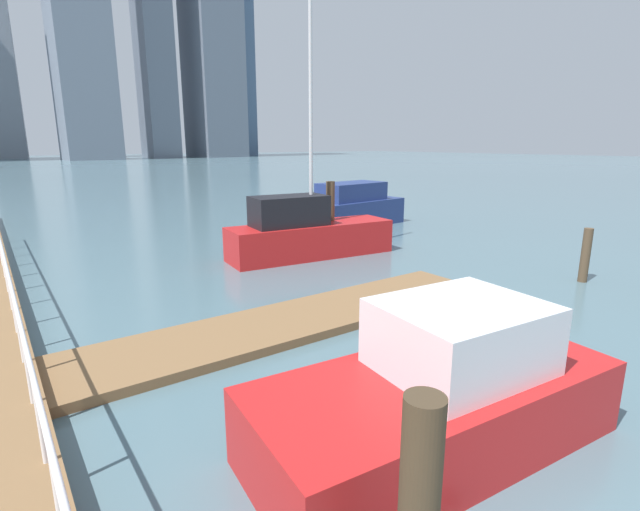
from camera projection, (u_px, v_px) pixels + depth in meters
ground_plane at (99, 245)px, 17.94m from camera, size 300.00×300.00×0.00m
floating_dock at (290, 322)px, 9.99m from camera, size 10.25×2.00×0.18m
boardwalk_railing at (20, 328)px, 6.71m from camera, size 0.06×28.32×1.08m
dock_piling_2 at (586, 255)px, 13.04m from camera, size 0.24×0.24×1.52m
dock_piling_3 at (330, 217)px, 16.62m from camera, size 0.31×0.31×2.50m
moored_boat_0 at (339, 210)px, 21.48m from camera, size 7.40×2.79×2.01m
moored_boat_1 at (440, 394)px, 5.95m from camera, size 4.99×2.48×1.87m
moored_boat_2 at (306, 232)px, 15.90m from camera, size 5.87×2.18×9.72m
skyline_tower_5 at (210, 12)px, 121.32m from camera, size 13.47×14.45×73.21m
skyline_tower_6 at (232, 39)px, 136.27m from camera, size 8.37×12.56×66.37m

